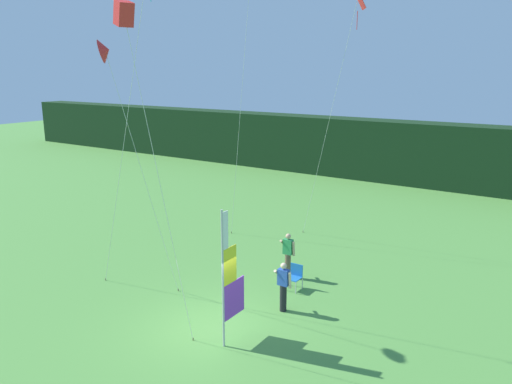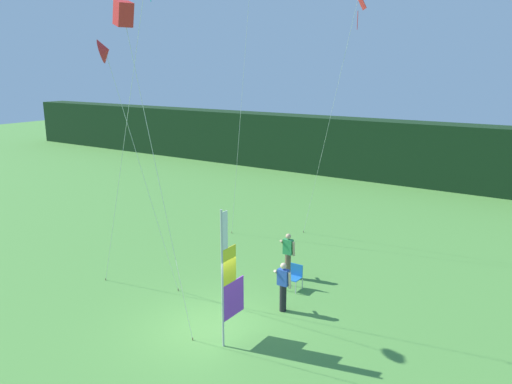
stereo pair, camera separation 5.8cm
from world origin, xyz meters
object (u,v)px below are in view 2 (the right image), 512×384
object	(u,v)px
kite_red_diamond_2	(356,9)
kite_red_box_4	(124,17)
person_mid_field	(283,285)
person_near_banner	(288,254)
kite_red_delta_3	(106,52)
banner_flag	(229,279)
folding_chair	(295,275)

from	to	relation	value
kite_red_diamond_2	kite_red_box_4	distance (m)	10.73
person_mid_field	kite_red_box_4	bearing A→B (deg)	-118.86
person_near_banner	kite_red_diamond_2	xyz separation A→B (m)	(0.50, 4.14, 8.97)
kite_red_delta_3	kite_red_box_4	distance (m)	3.00
person_near_banner	kite_red_box_4	bearing A→B (deg)	-98.72
person_mid_field	kite_red_box_4	distance (m)	9.18
person_mid_field	kite_red_box_4	world-z (taller)	kite_red_box_4
banner_flag	kite_red_delta_3	world-z (taller)	kite_red_delta_3
person_mid_field	kite_red_diamond_2	xyz separation A→B (m)	(-0.72, 6.57, 9.00)
person_near_banner	person_mid_field	xyz separation A→B (m)	(1.22, -2.43, -0.04)
banner_flag	kite_red_diamond_2	bearing A→B (deg)	92.54
kite_red_diamond_2	kite_red_delta_3	distance (m)	10.08
banner_flag	folding_chair	world-z (taller)	banner_flag
kite_red_delta_3	person_mid_field	bearing A→B (deg)	28.13
kite_red_delta_3	kite_red_box_4	xyz separation A→B (m)	(2.50, -1.49, 0.74)
person_near_banner	person_mid_field	bearing A→B (deg)	-63.31
person_near_banner	folding_chair	xyz separation A→B (m)	(0.71, -0.76, -0.40)
banner_flag	kite_red_delta_3	distance (m)	7.58
person_near_banner	kite_red_delta_3	world-z (taller)	kite_red_delta_3
person_near_banner	kite_red_delta_3	distance (m)	9.39
folding_chair	kite_red_diamond_2	distance (m)	10.57
person_near_banner	kite_red_diamond_2	bearing A→B (deg)	83.09
banner_flag	kite_red_box_4	bearing A→B (deg)	-140.87
folding_chair	kite_red_delta_3	bearing A→B (deg)	-135.06
person_mid_field	kite_red_delta_3	xyz separation A→B (m)	(-4.71, -2.52, 7.22)
folding_chair	banner_flag	bearing A→B (deg)	-87.36
folding_chair	kite_red_delta_3	distance (m)	9.63
person_mid_field	folding_chair	size ratio (longest dim) A/B	1.85
banner_flag	folding_chair	distance (m)	4.38
banner_flag	kite_red_diamond_2	xyz separation A→B (m)	(-0.40, 9.04, 7.96)
kite_red_diamond_2	kite_red_delta_3	world-z (taller)	kite_red_diamond_2
person_mid_field	folding_chair	world-z (taller)	person_mid_field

